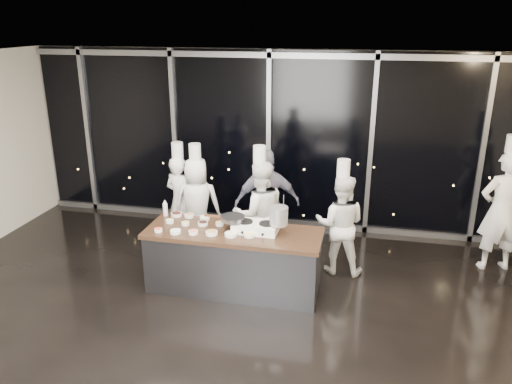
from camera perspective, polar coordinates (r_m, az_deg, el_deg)
ground at (r=6.62m, az=-4.60°, el=-14.73°), size 9.00×9.00×0.00m
room_shell at (r=5.63m, az=-3.49°, el=4.31°), size 9.02×7.02×3.21m
window_wall at (r=9.06m, az=1.52°, el=5.89°), size 8.90×0.11×3.20m
demo_counter at (r=7.13m, az=-2.56°, el=-7.78°), size 2.46×0.86×0.90m
stove at (r=6.91m, az=-0.01°, el=-4.01°), size 0.62×0.41×0.14m
frying_pan at (r=6.94m, az=-2.72°, el=-2.98°), size 0.59×0.35×0.06m
stock_pot at (r=6.76m, az=2.62°, el=-2.73°), size 0.26×0.26×0.25m
prep_bowls at (r=7.08m, az=-6.09°, el=-3.87°), size 1.40×0.76×0.05m
squeeze_bottle at (r=7.55m, az=-10.33°, el=-1.82°), size 0.07×0.07×0.25m
chef_far_left at (r=8.48m, az=-8.67°, el=-0.87°), size 0.67×0.56×1.79m
chef_left at (r=8.26m, az=-6.75°, el=-1.32°), size 0.86×0.65×1.82m
chef_center at (r=7.66m, az=0.39°, el=-2.48°), size 1.01×0.92×1.92m
guest at (r=7.97m, az=1.29°, el=-1.33°), size 1.13×0.72×1.78m
chef_right at (r=7.58m, az=9.60°, el=-3.59°), size 0.76×0.60×1.78m
chef_side at (r=8.37m, az=26.22°, el=-1.89°), size 0.79×0.62×2.11m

